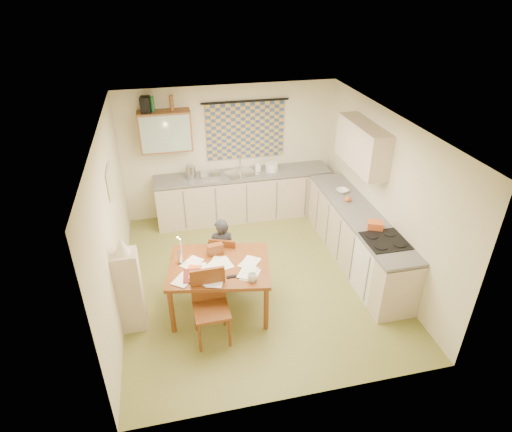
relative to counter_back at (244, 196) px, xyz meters
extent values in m
cube|color=olive|center=(-0.19, -1.95, -0.46)|extent=(4.00, 4.50, 0.02)
cube|color=white|center=(-0.19, -1.95, 2.06)|extent=(4.00, 4.50, 0.02)
cube|color=beige|center=(-0.19, 0.31, 0.80)|extent=(4.00, 0.02, 2.50)
cube|color=beige|center=(-0.19, -4.21, 0.80)|extent=(4.00, 0.02, 2.50)
cube|color=beige|center=(-2.20, -1.95, 0.80)|extent=(0.02, 4.50, 2.50)
cube|color=beige|center=(1.82, -1.95, 0.80)|extent=(0.02, 4.50, 2.50)
cube|color=navy|center=(0.11, 0.27, 1.20)|extent=(1.45, 0.03, 1.05)
cylinder|color=black|center=(0.11, 0.25, 1.75)|extent=(1.60, 0.04, 0.04)
cube|color=brown|center=(-1.34, 0.13, 1.35)|extent=(0.90, 0.34, 0.70)
cube|color=#99B2A5|center=(-1.34, -0.04, 1.35)|extent=(0.84, 0.02, 0.64)
cube|color=#C3AA91|center=(1.64, -1.40, 1.40)|extent=(0.34, 1.30, 0.70)
cube|color=beige|center=(-2.16, -1.55, 1.25)|extent=(0.04, 0.50, 0.40)
cube|color=silver|center=(-2.14, -1.55, 1.25)|extent=(0.01, 0.42, 0.32)
cube|color=#C3AA91|center=(0.00, 0.00, -0.02)|extent=(3.30, 0.60, 0.86)
cube|color=#5C5957|center=(0.00, 0.00, 0.45)|extent=(3.30, 0.62, 0.04)
cube|color=#C3AA91|center=(1.51, -1.86, -0.02)|extent=(0.60, 2.95, 0.86)
cube|color=#5C5957|center=(1.51, -1.86, 0.45)|extent=(0.62, 2.95, 0.04)
cube|color=white|center=(1.51, -2.70, 0.00)|extent=(0.60, 0.60, 0.90)
cube|color=black|center=(1.51, -2.70, 0.47)|extent=(0.57, 0.57, 0.03)
cube|color=silver|center=(-0.04, 0.00, 0.43)|extent=(0.66, 0.59, 0.10)
cylinder|color=silver|center=(-0.02, 0.18, 0.61)|extent=(0.04, 0.04, 0.28)
cube|color=silver|center=(-0.62, 0.00, 0.50)|extent=(0.37, 0.33, 0.06)
cylinder|color=silver|center=(-0.97, 0.00, 0.59)|extent=(0.19, 0.19, 0.24)
cylinder|color=white|center=(0.55, 0.00, 0.55)|extent=(0.32, 0.32, 0.16)
imported|color=white|center=(0.29, 0.05, 0.57)|extent=(0.11, 0.12, 0.21)
imported|color=white|center=(1.51, -1.14, 0.49)|extent=(0.33, 0.33, 0.05)
cube|color=#D35923|center=(1.51, -2.37, 0.53)|extent=(0.27, 0.24, 0.12)
sphere|color=#D35923|center=(1.46, -1.49, 0.52)|extent=(0.10, 0.10, 0.10)
cube|color=black|center=(-1.62, 0.13, 1.83)|extent=(0.19, 0.22, 0.26)
cylinder|color=#195926|center=(-1.51, 0.13, 1.83)|extent=(0.07, 0.07, 0.26)
cylinder|color=brown|center=(-1.19, 0.13, 1.83)|extent=(0.08, 0.08, 0.26)
cube|color=#622F0F|center=(-0.84, -2.51, 0.27)|extent=(1.52, 1.26, 0.05)
cube|color=#622F0F|center=(-0.67, -1.93, -0.03)|extent=(0.51, 0.51, 0.04)
cube|color=#622F0F|center=(-0.73, -2.09, 0.20)|extent=(0.38, 0.18, 0.43)
cube|color=#622F0F|center=(-1.03, -3.09, 0.03)|extent=(0.46, 0.46, 0.04)
cube|color=#622F0F|center=(-1.04, -2.89, 0.29)|extent=(0.45, 0.06, 0.49)
imported|color=black|center=(-0.72, -1.96, 0.11)|extent=(0.43, 0.30, 1.13)
cube|color=#C3AA91|center=(-2.03, -2.62, 0.15)|extent=(0.32, 0.30, 1.20)
cone|color=beige|center=(-2.03, -2.62, 0.86)|extent=(0.20, 0.20, 0.22)
cube|color=#622F0F|center=(-0.85, -2.25, 0.38)|extent=(0.23, 0.13, 0.16)
imported|color=white|center=(-0.47, -2.94, 0.35)|extent=(0.14, 0.14, 0.10)
imported|color=maroon|center=(-1.33, -2.69, 0.31)|extent=(0.27, 0.33, 0.03)
imported|color=#D35923|center=(-1.28, -2.55, 0.31)|extent=(0.33, 0.36, 0.02)
cube|color=#D35923|center=(-1.21, -2.74, 0.32)|extent=(0.13, 0.10, 0.04)
cube|color=black|center=(-0.71, -2.82, 0.31)|extent=(0.13, 0.05, 0.02)
cylinder|color=silver|center=(-1.35, -2.36, 0.39)|extent=(0.08, 0.08, 0.18)
cylinder|color=white|center=(-1.32, -2.38, 0.59)|extent=(0.03, 0.03, 0.22)
sphere|color=#FFCC66|center=(-1.35, -2.35, 0.71)|extent=(0.02, 0.02, 0.02)
cube|color=white|center=(-1.12, -2.56, 0.30)|extent=(0.23, 0.31, 0.00)
cube|color=white|center=(-0.78, -2.50, 0.30)|extent=(0.28, 0.34, 0.00)
cube|color=white|center=(-0.47, -2.82, 0.30)|extent=(0.33, 0.36, 0.00)
cube|color=white|center=(-0.84, -2.48, 0.30)|extent=(0.32, 0.36, 0.00)
cube|color=white|center=(-0.43, -2.57, 0.31)|extent=(0.36, 0.36, 0.00)
cube|color=white|center=(-1.19, -2.40, 0.31)|extent=(0.36, 0.36, 0.00)
cube|color=white|center=(-0.42, -2.57, 0.31)|extent=(0.34, 0.36, 0.00)
cube|color=white|center=(-1.33, -2.74, 0.31)|extent=(0.35, 0.36, 0.00)
cube|color=white|center=(-0.97, -2.61, 0.31)|extent=(0.36, 0.36, 0.00)
cube|color=white|center=(-0.98, -2.81, 0.31)|extent=(0.26, 0.33, 0.00)
cube|color=white|center=(-0.94, -2.86, 0.31)|extent=(0.29, 0.35, 0.00)
cube|color=white|center=(-0.49, -2.79, 0.32)|extent=(0.33, 0.36, 0.00)
camera|label=1|loc=(-1.38, -7.21, 3.78)|focal=30.00mm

